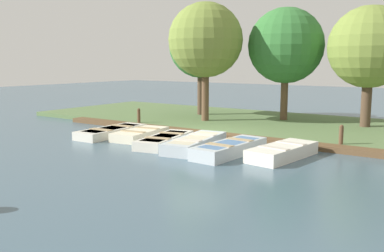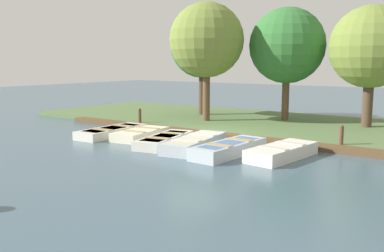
{
  "view_description": "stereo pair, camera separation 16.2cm",
  "coord_description": "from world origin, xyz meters",
  "px_view_note": "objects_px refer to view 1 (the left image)",
  "views": [
    {
      "loc": [
        13.84,
        9.1,
        3.03
      ],
      "look_at": [
        0.83,
        0.08,
        0.65
      ],
      "focal_mm": 40.0,
      "sensor_mm": 36.0,
      "label": 1
    },
    {
      "loc": [
        13.75,
        9.23,
        3.03
      ],
      "look_at": [
        0.83,
        0.08,
        0.65
      ],
      "focal_mm": 40.0,
      "sensor_mm": 36.0,
      "label": 2
    }
  ],
  "objects_px": {
    "rowboat_1": "(140,134)",
    "mooring_post_far": "(341,137)",
    "rowboat_4": "(230,148)",
    "park_tree_center": "(286,46)",
    "park_tree_left": "(205,40)",
    "rowboat_5": "(283,152)",
    "rowboat_2": "(165,140)",
    "mooring_post_near": "(139,117)",
    "rowboat_0": "(112,132)",
    "rowboat_3": "(195,143)",
    "park_tree_far_left": "(201,46)",
    "park_tree_right": "(370,47)"
  },
  "relations": [
    {
      "from": "rowboat_1",
      "to": "mooring_post_far",
      "type": "xyz_separation_m",
      "value": [
        -2.25,
        7.23,
        0.27
      ]
    },
    {
      "from": "rowboat_4",
      "to": "rowboat_1",
      "type": "bearing_deg",
      "value": -94.7
    },
    {
      "from": "rowboat_1",
      "to": "park_tree_center",
      "type": "height_order",
      "value": "park_tree_center"
    },
    {
      "from": "mooring_post_far",
      "to": "park_tree_left",
      "type": "xyz_separation_m",
      "value": [
        -2.41,
        -7.17,
        3.59
      ]
    },
    {
      "from": "rowboat_1",
      "to": "rowboat_4",
      "type": "relative_size",
      "value": 0.84
    },
    {
      "from": "rowboat_5",
      "to": "rowboat_2",
      "type": "bearing_deg",
      "value": -78.06
    },
    {
      "from": "rowboat_5",
      "to": "mooring_post_near",
      "type": "bearing_deg",
      "value": -98.95
    },
    {
      "from": "rowboat_0",
      "to": "mooring_post_far",
      "type": "relative_size",
      "value": 3.7
    },
    {
      "from": "mooring_post_near",
      "to": "mooring_post_far",
      "type": "distance_m",
      "value": 9.32
    },
    {
      "from": "rowboat_5",
      "to": "park_tree_center",
      "type": "height_order",
      "value": "park_tree_center"
    },
    {
      "from": "rowboat_1",
      "to": "rowboat_3",
      "type": "bearing_deg",
      "value": 74.48
    },
    {
      "from": "rowboat_0",
      "to": "park_tree_left",
      "type": "xyz_separation_m",
      "value": [
        -4.89,
        1.44,
        3.86
      ]
    },
    {
      "from": "rowboat_0",
      "to": "park_tree_far_left",
      "type": "relative_size",
      "value": 0.59
    },
    {
      "from": "rowboat_3",
      "to": "park_tree_left",
      "type": "bearing_deg",
      "value": -159.48
    },
    {
      "from": "rowboat_0",
      "to": "park_tree_right",
      "type": "height_order",
      "value": "park_tree_right"
    },
    {
      "from": "park_tree_far_left",
      "to": "rowboat_3",
      "type": "bearing_deg",
      "value": 32.21
    },
    {
      "from": "rowboat_1",
      "to": "rowboat_5",
      "type": "bearing_deg",
      "value": 81.65
    },
    {
      "from": "rowboat_5",
      "to": "park_tree_far_left",
      "type": "height_order",
      "value": "park_tree_far_left"
    },
    {
      "from": "rowboat_4",
      "to": "rowboat_5",
      "type": "distance_m",
      "value": 1.71
    },
    {
      "from": "rowboat_0",
      "to": "rowboat_2",
      "type": "xyz_separation_m",
      "value": [
        0.25,
        3.0,
        0.0
      ]
    },
    {
      "from": "rowboat_4",
      "to": "park_tree_left",
      "type": "relative_size",
      "value": 0.55
    },
    {
      "from": "rowboat_0",
      "to": "rowboat_4",
      "type": "height_order",
      "value": "rowboat_4"
    },
    {
      "from": "rowboat_4",
      "to": "park_tree_left",
      "type": "distance_m",
      "value": 7.86
    },
    {
      "from": "rowboat_0",
      "to": "park_tree_far_left",
      "type": "height_order",
      "value": "park_tree_far_left"
    },
    {
      "from": "park_tree_far_left",
      "to": "park_tree_left",
      "type": "distance_m",
      "value": 2.43
    },
    {
      "from": "mooring_post_near",
      "to": "mooring_post_far",
      "type": "xyz_separation_m",
      "value": [
        0.0,
        9.32,
        0.0
      ]
    },
    {
      "from": "rowboat_3",
      "to": "park_tree_right",
      "type": "xyz_separation_m",
      "value": [
        -7.42,
        4.0,
        3.43
      ]
    },
    {
      "from": "rowboat_2",
      "to": "park_tree_left",
      "type": "relative_size",
      "value": 0.55
    },
    {
      "from": "rowboat_2",
      "to": "mooring_post_far",
      "type": "xyz_separation_m",
      "value": [
        -2.73,
        5.61,
        0.27
      ]
    },
    {
      "from": "rowboat_0",
      "to": "rowboat_1",
      "type": "bearing_deg",
      "value": 97.18
    },
    {
      "from": "rowboat_0",
      "to": "rowboat_5",
      "type": "relative_size",
      "value": 1.12
    },
    {
      "from": "rowboat_0",
      "to": "rowboat_2",
      "type": "bearing_deg",
      "value": 83.03
    },
    {
      "from": "park_tree_left",
      "to": "mooring_post_near",
      "type": "bearing_deg",
      "value": -41.77
    },
    {
      "from": "mooring_post_far",
      "to": "mooring_post_near",
      "type": "bearing_deg",
      "value": -90.0
    },
    {
      "from": "rowboat_5",
      "to": "park_tree_right",
      "type": "relative_size",
      "value": 0.54
    },
    {
      "from": "rowboat_1",
      "to": "park_tree_far_left",
      "type": "height_order",
      "value": "park_tree_far_left"
    },
    {
      "from": "rowboat_1",
      "to": "rowboat_2",
      "type": "distance_m",
      "value": 1.7
    },
    {
      "from": "rowboat_3",
      "to": "rowboat_5",
      "type": "bearing_deg",
      "value": 86.7
    },
    {
      "from": "park_tree_right",
      "to": "rowboat_2",
      "type": "bearing_deg",
      "value": -35.41
    },
    {
      "from": "rowboat_3",
      "to": "mooring_post_far",
      "type": "bearing_deg",
      "value": 112.93
    },
    {
      "from": "rowboat_0",
      "to": "rowboat_2",
      "type": "distance_m",
      "value": 3.02
    },
    {
      "from": "rowboat_3",
      "to": "rowboat_1",
      "type": "bearing_deg",
      "value": -107.22
    },
    {
      "from": "rowboat_2",
      "to": "park_tree_right",
      "type": "height_order",
      "value": "park_tree_right"
    },
    {
      "from": "park_tree_center",
      "to": "rowboat_2",
      "type": "bearing_deg",
      "value": -10.86
    },
    {
      "from": "rowboat_1",
      "to": "rowboat_5",
      "type": "distance_m",
      "value": 6.09
    },
    {
      "from": "rowboat_3",
      "to": "mooring_post_far",
      "type": "height_order",
      "value": "mooring_post_far"
    },
    {
      "from": "rowboat_0",
      "to": "park_tree_left",
      "type": "distance_m",
      "value": 6.39
    },
    {
      "from": "rowboat_3",
      "to": "park_tree_far_left",
      "type": "bearing_deg",
      "value": -156.82
    },
    {
      "from": "rowboat_3",
      "to": "park_tree_center",
      "type": "distance_m",
      "value": 8.35
    },
    {
      "from": "rowboat_4",
      "to": "rowboat_2",
      "type": "bearing_deg",
      "value": -89.63
    }
  ]
}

